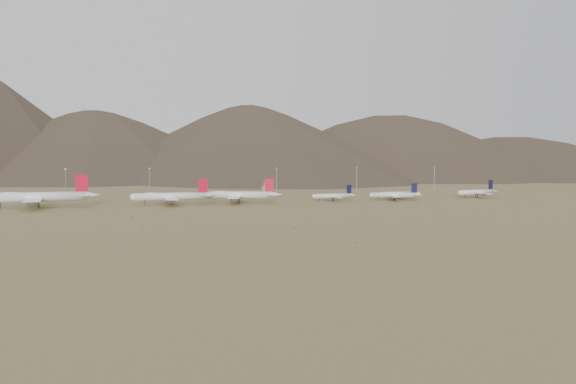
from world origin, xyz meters
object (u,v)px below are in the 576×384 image
object	(u,v)px
widebody_west	(37,197)
control_tower	(266,189)
widebody_centre	(171,196)
narrowbody_b	(395,195)
narrowbody_a	(334,196)
widebody_east	(238,195)

from	to	relation	value
widebody_west	control_tower	bearing A→B (deg)	20.79
widebody_centre	narrowbody_b	bearing A→B (deg)	-4.48
widebody_west	narrowbody_a	world-z (taller)	widebody_west
widebody_east	narrowbody_b	size ratio (longest dim) A/B	1.44
widebody_west	widebody_east	world-z (taller)	widebody_west
widebody_east	narrowbody_b	xyz separation A→B (m)	(128.81, -9.18, -1.84)
narrowbody_b	control_tower	bearing A→B (deg)	145.32
widebody_west	control_tower	world-z (taller)	widebody_west
narrowbody_a	widebody_centre	bearing A→B (deg)	176.75
narrowbody_b	control_tower	xyz separation A→B (m)	(-85.53, 97.75, 0.62)
narrowbody_a	narrowbody_b	distance (m)	50.97
control_tower	widebody_east	bearing A→B (deg)	-116.05
narrowbody_a	narrowbody_b	xyz separation A→B (m)	(49.85, -10.58, 0.50)
narrowbody_a	narrowbody_b	bearing A→B (deg)	-16.50
widebody_east	control_tower	world-z (taller)	widebody_east
widebody_east	narrowbody_b	bearing A→B (deg)	12.00
widebody_centre	narrowbody_b	distance (m)	180.30
widebody_east	narrowbody_a	xyz separation A→B (m)	(78.96, 1.40, -2.34)
control_tower	widebody_west	bearing A→B (deg)	-153.88
control_tower	narrowbody_b	bearing A→B (deg)	-48.81
widebody_west	control_tower	distance (m)	207.87
widebody_centre	narrowbody_b	size ratio (longest dim) A/B	1.48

